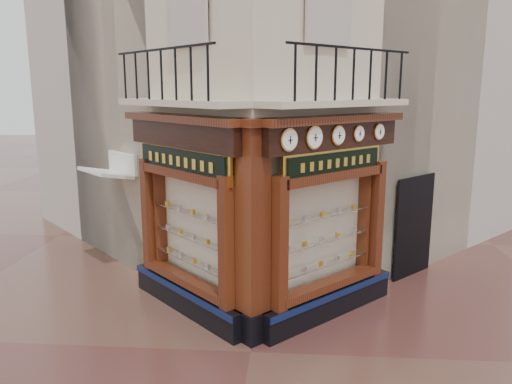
# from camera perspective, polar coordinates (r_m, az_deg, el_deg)

# --- Properties ---
(ground) EXTENTS (80.00, 80.00, 0.00)m
(ground) POSITION_cam_1_polar(r_m,az_deg,el_deg) (9.04, -0.62, -17.82)
(ground) COLOR #532C26
(ground) RESTS_ON ground
(main_building) EXTENTS (11.31, 11.31, 12.00)m
(main_building) POSITION_cam_1_polar(r_m,az_deg,el_deg) (14.10, 1.58, 17.97)
(main_building) COLOR beige
(main_building) RESTS_ON ground
(neighbour_left) EXTENTS (11.31, 11.31, 11.00)m
(neighbour_left) POSITION_cam_1_polar(r_m,az_deg,el_deg) (16.81, -6.77, 15.16)
(neighbour_left) COLOR #B5AB9E
(neighbour_left) RESTS_ON ground
(neighbour_right) EXTENTS (11.31, 11.31, 11.00)m
(neighbour_right) POSITION_cam_1_polar(r_m,az_deg,el_deg) (16.60, 10.87, 15.08)
(neighbour_right) COLOR #B5AB9E
(neighbour_right) RESTS_ON ground
(shopfront_left) EXTENTS (2.86, 2.86, 3.98)m
(shopfront_left) POSITION_cam_1_polar(r_m,az_deg,el_deg) (9.95, -7.96, -2.84)
(shopfront_left) COLOR black
(shopfront_left) RESTS_ON ground
(shopfront_right) EXTENTS (2.86, 2.86, 3.98)m
(shopfront_right) POSITION_cam_1_polar(r_m,az_deg,el_deg) (9.75, 8.43, -3.15)
(shopfront_right) COLOR black
(shopfront_right) RESTS_ON ground
(corner_pilaster) EXTENTS (0.85, 0.85, 3.98)m
(corner_pilaster) POSITION_cam_1_polar(r_m,az_deg,el_deg) (8.73, -0.36, -4.98)
(corner_pilaster) COLOR black
(corner_pilaster) RESTS_ON ground
(balcony) EXTENTS (5.94, 2.97, 1.03)m
(balcony) POSITION_cam_1_polar(r_m,az_deg,el_deg) (9.35, 0.12, 10.24)
(balcony) COLOR beige
(balcony) RESTS_ON ground
(clock_a) EXTENTS (0.31, 0.31, 0.39)m
(clock_a) POSITION_cam_1_polar(r_m,az_deg,el_deg) (8.38, 3.79, 5.97)
(clock_a) COLOR gold
(clock_a) RESTS_ON ground
(clock_b) EXTENTS (0.33, 0.33, 0.41)m
(clock_b) POSITION_cam_1_polar(r_m,az_deg,el_deg) (8.83, 6.67, 6.20)
(clock_b) COLOR gold
(clock_b) RESTS_ON ground
(clock_c) EXTENTS (0.29, 0.29, 0.36)m
(clock_c) POSITION_cam_1_polar(r_m,az_deg,el_deg) (9.31, 9.37, 6.40)
(clock_c) COLOR gold
(clock_c) RESTS_ON ground
(clock_d) EXTENTS (0.25, 0.25, 0.31)m
(clock_d) POSITION_cam_1_polar(r_m,az_deg,el_deg) (9.77, 11.65, 6.56)
(clock_d) COLOR gold
(clock_d) RESTS_ON ground
(clock_e) EXTENTS (0.26, 0.26, 0.32)m
(clock_e) POSITION_cam_1_polar(r_m,az_deg,el_deg) (10.29, 13.88, 6.70)
(clock_e) COLOR gold
(clock_e) RESTS_ON ground
(awning) EXTENTS (1.56, 1.56, 0.24)m
(awning) POSITION_cam_1_polar(r_m,az_deg,el_deg) (13.03, -16.18, -8.79)
(awning) COLOR white
(awning) RESTS_ON ground
(signboard_left) EXTENTS (2.24, 2.24, 0.60)m
(signboard_left) POSITION_cam_1_polar(r_m,az_deg,el_deg) (9.69, -8.54, 3.53)
(signboard_left) COLOR gold
(signboard_left) RESTS_ON ground
(signboard_right) EXTENTS (1.95, 1.95, 0.52)m
(signboard_right) POSITION_cam_1_polar(r_m,az_deg,el_deg) (9.48, 8.98, 3.34)
(signboard_right) COLOR gold
(signboard_right) RESTS_ON ground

